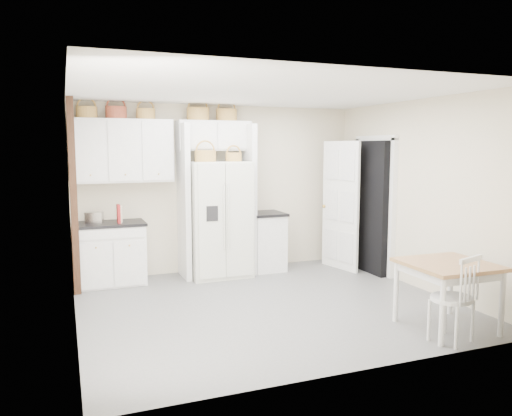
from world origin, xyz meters
name	(u,v)px	position (x,y,z in m)	size (l,w,h in m)	color
floor	(268,305)	(0.00, 0.00, 0.00)	(4.50, 4.50, 0.00)	#545456
ceiling	(269,92)	(0.00, 0.00, 2.60)	(4.50, 4.50, 0.00)	white
wall_back	(220,189)	(0.00, 2.00, 1.30)	(4.50, 4.50, 0.00)	beige
wall_left	(71,209)	(-2.25, 0.00, 1.30)	(4.00, 4.00, 0.00)	beige
wall_right	(419,195)	(2.25, 0.00, 1.30)	(4.00, 4.00, 0.00)	beige
refrigerator	(218,219)	(-0.15, 1.62, 0.87)	(0.90, 0.72, 1.74)	silver
base_cab_left	(111,255)	(-1.72, 1.70, 0.43)	(0.92, 0.58, 0.85)	white
base_cab_right	(266,242)	(0.66, 1.70, 0.44)	(0.50, 0.60, 0.88)	white
dining_table	(447,296)	(1.48, -1.45, 0.36)	(0.87, 0.87, 0.73)	olive
windsor_chair	(452,298)	(1.26, -1.75, 0.44)	(0.43, 0.40, 0.89)	white
counter_left	(110,224)	(-1.72, 1.70, 0.87)	(0.96, 0.62, 0.04)	black
counter_right	(266,214)	(0.66, 1.70, 0.90)	(0.54, 0.64, 0.04)	black
toaster	(94,218)	(-1.94, 1.67, 0.97)	(0.23, 0.13, 0.16)	silver
cookbook_red	(119,214)	(-1.61, 1.62, 1.02)	(0.04, 0.17, 0.26)	maroon
cookbook_cream	(121,214)	(-1.58, 1.62, 1.01)	(0.03, 0.16, 0.24)	#F2E1C0
basket_upper_a	(87,112)	(-1.97, 1.83, 2.43)	(0.28, 0.28, 0.16)	olive
basket_upper_b	(116,113)	(-1.58, 1.83, 2.44)	(0.29, 0.29, 0.17)	maroon
basket_upper_c	(146,114)	(-1.16, 1.83, 2.43)	(0.27, 0.27, 0.16)	olive
basket_bridge_a	(198,114)	(-0.39, 1.83, 2.45)	(0.34, 0.34, 0.19)	olive
basket_bridge_b	(227,115)	(0.06, 1.83, 2.44)	(0.32, 0.32, 0.18)	olive
basket_fridge_a	(205,156)	(-0.37, 1.52, 1.83)	(0.31, 0.31, 0.17)	olive
basket_fridge_b	(234,157)	(0.07, 1.52, 1.81)	(0.24, 0.24, 0.13)	olive
upper_cabinet	(123,151)	(-1.50, 1.83, 1.90)	(1.40, 0.34, 0.90)	white
bridge_cabinet	(214,136)	(-0.15, 1.83, 2.12)	(1.12, 0.34, 0.45)	white
fridge_panel_left	(184,201)	(-0.66, 1.70, 1.15)	(0.08, 0.60, 2.30)	white
fridge_panel_right	(248,199)	(0.36, 1.70, 1.15)	(0.08, 0.60, 2.30)	white
trim_post	(74,197)	(-2.20, 1.35, 1.30)	(0.09, 0.09, 2.60)	black
doorway_void	(372,207)	(2.16, 1.00, 1.02)	(0.18, 0.85, 2.05)	black
door_slab	(340,206)	(1.80, 1.33, 1.02)	(0.80, 0.04, 2.05)	white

